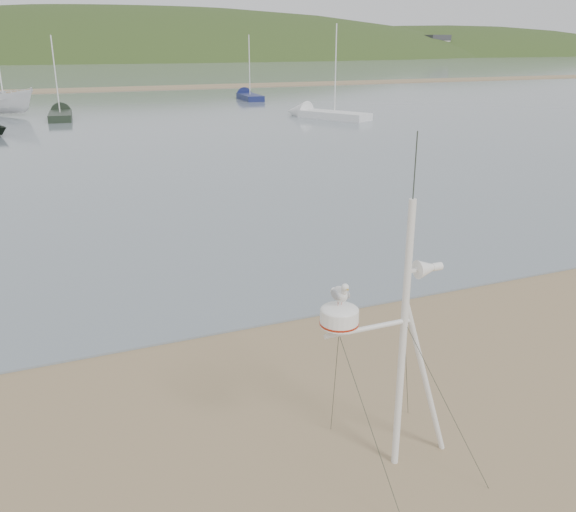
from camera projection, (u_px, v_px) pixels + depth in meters
name	position (u px, v px, depth m)	size (l,w,h in m)	color
ground	(161.00, 501.00, 7.34)	(560.00, 560.00, 0.00)	#866E4D
water	(23.00, 70.00, 121.97)	(560.00, 256.00, 0.04)	slate
sandbar	(30.00, 91.00, 68.11)	(560.00, 7.00, 0.07)	#866E4D
hill_ridge	(81.00, 114.00, 224.78)	(620.00, 180.00, 80.00)	#273A17
far_cottages	(29.00, 47.00, 177.34)	(294.40, 6.30, 8.00)	beige
mast_rig	(398.00, 396.00, 7.62)	(1.92, 2.05, 4.33)	white
boat_white	(1.00, 78.00, 45.01)	(2.03, 2.09, 5.40)	white
sailboat_white_near	(314.00, 113.00, 44.91)	(4.79, 7.10, 7.05)	white
sailboat_blue_far	(246.00, 96.00, 59.82)	(2.14, 6.56, 6.42)	#161E4F
sailboat_dark_mid	(61.00, 113.00, 44.81)	(2.05, 6.31, 6.19)	black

